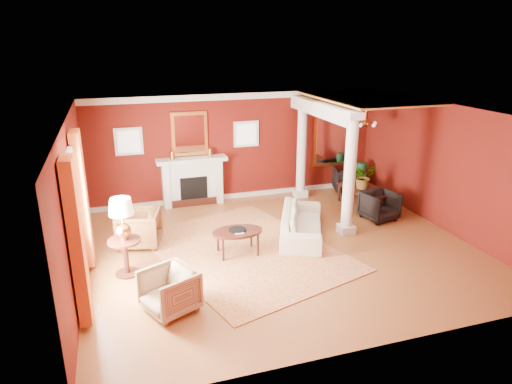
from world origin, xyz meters
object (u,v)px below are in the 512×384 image
object	(u,v)px
sofa	(302,218)
dining_table	(366,192)
side_table	(123,224)
armchair_leopard	(138,226)
coffee_table	(238,233)
armchair_stripe	(169,289)

from	to	relation	value
sofa	dining_table	bearing A→B (deg)	-38.29
side_table	dining_table	bearing A→B (deg)	16.55
sofa	side_table	xyz separation A→B (m)	(-3.87, -0.63, 0.61)
armchair_leopard	coffee_table	world-z (taller)	armchair_leopard
sofa	dining_table	size ratio (longest dim) A/B	1.49
sofa	armchair_leopard	bearing A→B (deg)	104.50
coffee_table	side_table	size ratio (longest dim) A/B	0.68
sofa	coffee_table	size ratio (longest dim) A/B	2.11
sofa	armchair_leopard	size ratio (longest dim) A/B	2.50
coffee_table	armchair_stripe	bearing A→B (deg)	-134.07
armchair_stripe	side_table	size ratio (longest dim) A/B	0.52
coffee_table	dining_table	distance (m)	4.29
armchair_leopard	coffee_table	bearing A→B (deg)	75.47
side_table	dining_table	size ratio (longest dim) A/B	1.03
armchair_leopard	dining_table	xyz separation A→B (m)	(5.88, 0.60, -0.03)
armchair_leopard	coffee_table	size ratio (longest dim) A/B	0.84
armchair_stripe	sofa	bearing A→B (deg)	98.35
armchair_stripe	side_table	xyz separation A→B (m)	(-0.62, 1.48, 0.64)
sofa	coffee_table	distance (m)	1.69
armchair_leopard	side_table	bearing A→B (deg)	-0.36
armchair_leopard	dining_table	distance (m)	5.91
dining_table	armchair_leopard	bearing A→B (deg)	91.54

